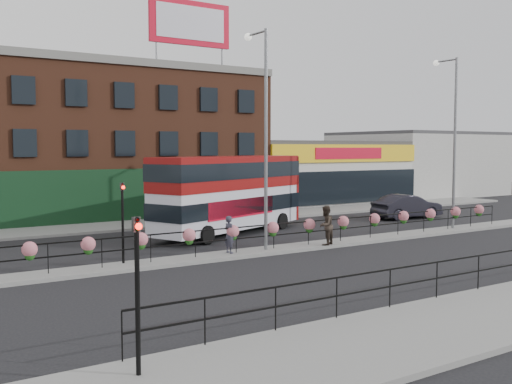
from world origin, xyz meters
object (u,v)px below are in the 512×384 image
double_decker_bus (230,187)px  pedestrian_a (229,234)px  car (407,207)px  pedestrian_b (326,225)px  lamp_column_east (452,128)px  lamp_column_west (263,120)px

double_decker_bus → pedestrian_a: size_ratio=6.57×
car → pedestrian_a: bearing=113.2°
double_decker_bus → car: bearing=-0.7°
pedestrian_b → car: bearing=-178.7°
double_decker_bus → lamp_column_east: bearing=-25.7°
pedestrian_b → lamp_column_west: (-3.04, 0.78, 4.89)m
pedestrian_a → pedestrian_b: size_ratio=0.88×
lamp_column_west → pedestrian_b: bearing=-14.3°
pedestrian_a → double_decker_bus: bearing=-36.6°
lamp_column_west → lamp_column_east: (13.00, 0.12, -0.10)m
pedestrian_b → lamp_column_east: (9.96, 0.90, 4.79)m
car → pedestrian_b: size_ratio=2.71×
pedestrian_b → double_decker_bus: bearing=-102.9°
double_decker_bus → pedestrian_a: (-3.48, -5.76, -1.65)m
double_decker_bus → lamp_column_west: lamp_column_west is taller
double_decker_bus → lamp_column_west: (-1.62, -5.58, 3.36)m
pedestrian_a → lamp_column_east: (14.86, 0.30, 4.91)m
pedestrian_a → car: bearing=-77.4°
double_decker_bus → pedestrian_a: 6.93m
double_decker_bus → lamp_column_west: bearing=-106.2°
pedestrian_b → lamp_column_east: lamp_column_east is taller
pedestrian_a → pedestrian_b: pedestrian_b is taller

